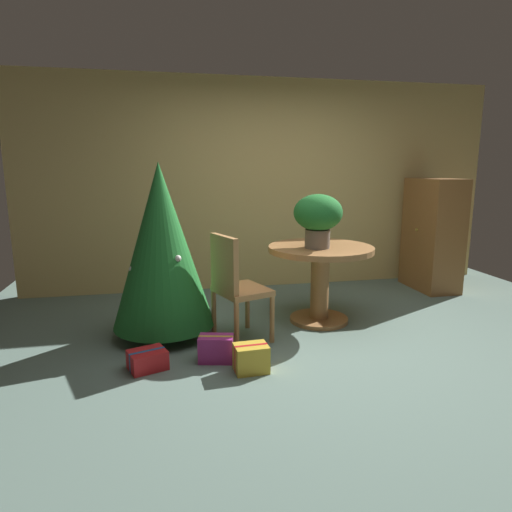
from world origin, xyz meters
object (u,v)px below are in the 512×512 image
(wooden_chair_left, at_px, (234,282))
(wooden_cabinet, at_px, (432,235))
(holiday_tree, at_px, (161,246))
(gift_box_gold, at_px, (251,358))
(round_dining_table, at_px, (320,268))
(flower_vase, at_px, (318,216))
(gift_box_red, at_px, (148,360))
(gift_box_purple, at_px, (216,349))

(wooden_chair_left, height_order, wooden_cabinet, wooden_cabinet)
(holiday_tree, height_order, gift_box_gold, holiday_tree)
(round_dining_table, distance_m, holiday_tree, 1.56)
(round_dining_table, relative_size, wooden_chair_left, 1.07)
(round_dining_table, height_order, wooden_cabinet, wooden_cabinet)
(wooden_chair_left, relative_size, wooden_cabinet, 0.69)
(wooden_cabinet, bearing_deg, wooden_chair_left, -155.54)
(flower_vase, distance_m, wooden_chair_left, 1.04)
(round_dining_table, distance_m, gift_box_red, 1.89)
(flower_vase, relative_size, holiday_tree, 0.32)
(gift_box_purple, bearing_deg, wooden_chair_left, 62.02)
(flower_vase, xyz_separation_m, wooden_chair_left, (-0.85, -0.25, -0.54))
(gift_box_purple, bearing_deg, holiday_tree, 121.46)
(round_dining_table, distance_m, wooden_chair_left, 0.97)
(round_dining_table, bearing_deg, holiday_tree, -176.82)
(wooden_chair_left, xyz_separation_m, gift_box_gold, (0.02, -0.64, -0.43))
(gift_box_red, relative_size, gift_box_purple, 1.09)
(gift_box_red, relative_size, wooden_cabinet, 0.24)
(holiday_tree, relative_size, gift_box_purple, 5.21)
(gift_box_red, relative_size, gift_box_gold, 1.26)
(wooden_chair_left, distance_m, wooden_cabinet, 2.99)
(gift_box_purple, bearing_deg, gift_box_gold, -44.43)
(round_dining_table, height_order, gift_box_purple, round_dining_table)
(gift_box_purple, xyz_separation_m, gift_box_gold, (0.24, -0.24, 0.00))
(wooden_chair_left, xyz_separation_m, wooden_cabinet, (2.72, 1.24, 0.16))
(gift_box_red, bearing_deg, wooden_chair_left, 30.37)
(round_dining_table, height_order, wooden_chair_left, wooden_chair_left)
(wooden_chair_left, distance_m, holiday_tree, 0.73)
(round_dining_table, xyz_separation_m, wooden_cabinet, (1.80, 0.90, 0.14))
(flower_vase, bearing_deg, wooden_chair_left, -163.32)
(round_dining_table, bearing_deg, gift_box_purple, -146.79)
(flower_vase, height_order, wooden_cabinet, wooden_cabinet)
(gift_box_gold, bearing_deg, round_dining_table, 47.64)
(wooden_chair_left, height_order, holiday_tree, holiday_tree)
(gift_box_red, distance_m, gift_box_purple, 0.54)
(gift_box_purple, relative_size, wooden_cabinet, 0.22)
(wooden_cabinet, bearing_deg, holiday_tree, -163.47)
(holiday_tree, distance_m, gift_box_red, 1.04)
(wooden_chair_left, relative_size, gift_box_gold, 3.65)
(flower_vase, bearing_deg, gift_box_red, -156.52)
(gift_box_gold, height_order, wooden_cabinet, wooden_cabinet)
(flower_vase, height_order, gift_box_purple, flower_vase)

